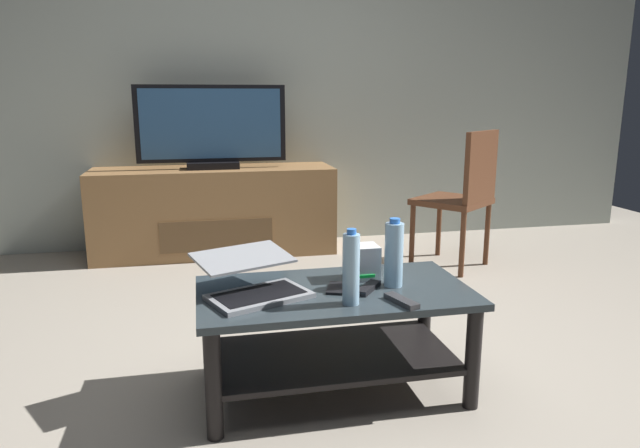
# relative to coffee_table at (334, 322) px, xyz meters

# --- Properties ---
(ground_plane) EXTENTS (7.68, 7.68, 0.00)m
(ground_plane) POSITION_rel_coffee_table_xyz_m (0.08, 0.20, -0.30)
(ground_plane) COLOR #9E9384
(back_wall) EXTENTS (6.40, 0.12, 2.80)m
(back_wall) POSITION_rel_coffee_table_xyz_m (0.08, 2.55, 1.10)
(back_wall) COLOR #A8B2A8
(back_wall) RESTS_ON ground
(coffee_table) EXTENTS (1.06, 0.57, 0.43)m
(coffee_table) POSITION_rel_coffee_table_xyz_m (0.00, 0.00, 0.00)
(coffee_table) COLOR #2D383D
(coffee_table) RESTS_ON ground
(media_cabinet) EXTENTS (1.78, 0.52, 0.65)m
(media_cabinet) POSITION_rel_coffee_table_xyz_m (-0.39, 2.23, 0.03)
(media_cabinet) COLOR olive
(media_cabinet) RESTS_ON ground
(television) EXTENTS (1.08, 0.20, 0.60)m
(television) POSITION_rel_coffee_table_xyz_m (-0.39, 2.21, 0.64)
(television) COLOR black
(television) RESTS_ON media_cabinet
(dining_chair) EXTENTS (0.62, 0.62, 0.95)m
(dining_chair) POSITION_rel_coffee_table_xyz_m (1.26, 1.47, 0.24)
(dining_chair) COLOR #59331E
(dining_chair) RESTS_ON ground
(laptop) EXTENTS (0.47, 0.46, 0.15)m
(laptop) POSITION_rel_coffee_table_xyz_m (-0.32, 0.01, 0.19)
(laptop) COLOR gray
(laptop) RESTS_ON coffee_table
(router_box) EXTENTS (0.13, 0.12, 0.14)m
(router_box) POSITION_rel_coffee_table_xyz_m (0.14, 0.12, 0.21)
(router_box) COLOR silver
(router_box) RESTS_ON coffee_table
(water_bottle_near) EXTENTS (0.07, 0.07, 0.27)m
(water_bottle_near) POSITION_rel_coffee_table_xyz_m (0.24, -0.01, 0.27)
(water_bottle_near) COLOR #99C6E5
(water_bottle_near) RESTS_ON coffee_table
(water_bottle_far) EXTENTS (0.06, 0.06, 0.28)m
(water_bottle_far) POSITION_rel_coffee_table_xyz_m (0.02, -0.17, 0.27)
(water_bottle_far) COLOR #99C6E5
(water_bottle_far) RESTS_ON coffee_table
(cell_phone) EXTENTS (0.11, 0.16, 0.01)m
(cell_phone) POSITION_rel_coffee_table_xyz_m (0.01, -0.00, 0.14)
(cell_phone) COLOR black
(cell_phone) RESTS_ON coffee_table
(tv_remote) EXTENTS (0.09, 0.17, 0.02)m
(tv_remote) POSITION_rel_coffee_table_xyz_m (0.20, -0.20, 0.15)
(tv_remote) COLOR #2D2D30
(tv_remote) RESTS_ON coffee_table
(soundbar_remote) EXTENTS (0.13, 0.15, 0.02)m
(soundbar_remote) POSITION_rel_coffee_table_xyz_m (0.13, -0.04, 0.15)
(soundbar_remote) COLOR black
(soundbar_remote) RESTS_ON coffee_table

